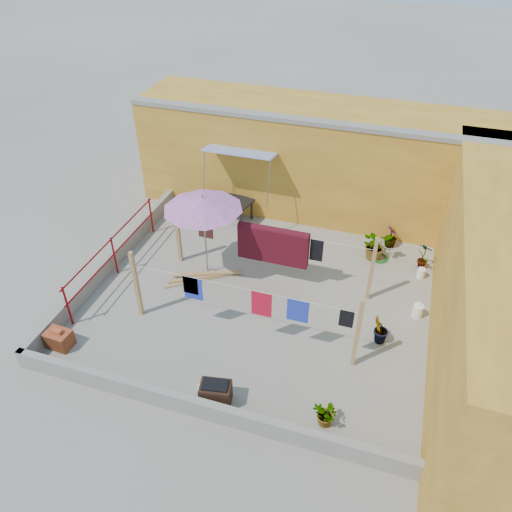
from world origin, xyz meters
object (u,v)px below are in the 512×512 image
outdoor_table (228,200)px  green_hose (379,258)px  water_jug_b (421,273)px  plant_back_a (376,245)px  patio_umbrella (203,204)px  brazier (216,393)px  white_basin (211,388)px  brick_stack (59,339)px  water_jug_a (418,311)px

outdoor_table → green_hose: bearing=-8.5°
water_jug_b → plant_back_a: size_ratio=0.36×
patio_umbrella → plant_back_a: bearing=26.1°
brazier → white_basin: (-0.22, 0.24, -0.22)m
patio_umbrella → water_jug_b: bearing=15.8°
brick_stack → white_basin: 3.60m
patio_umbrella → outdoor_table: 3.08m
white_basin → plant_back_a: (2.55, 5.48, 0.38)m
water_jug_a → plant_back_a: (-1.25, 2.00, 0.26)m
water_jug_a → outdoor_table: bearing=154.8°
water_jug_a → green_hose: bearing=119.0°
patio_umbrella → green_hose: size_ratio=4.86×
brick_stack → plant_back_a: (6.15, 5.38, 0.23)m
outdoor_table → plant_back_a: bearing=-8.8°
outdoor_table → water_jug_b: size_ratio=5.02×
brick_stack → brazier: brazier is taller
patio_umbrella → white_basin: patio_umbrella is taller
water_jug_a → green_hose: size_ratio=0.80×
patio_umbrella → plant_back_a: size_ratio=2.69×
green_hose → plant_back_a: size_ratio=0.55×
brazier → water_jug_a: bearing=46.0°
green_hose → plant_back_a: bearing=-179.2°
water_jug_b → patio_umbrella: bearing=-164.2°
brick_stack → brazier: size_ratio=0.86×
brick_stack → green_hose: size_ratio=1.19×
outdoor_table → brazier: size_ratio=2.39×
water_jug_b → plant_back_a: bearing=159.1°
outdoor_table → green_hose: 4.69m
water_jug_b → water_jug_a: bearing=-90.0°
patio_umbrella → green_hose: (4.20, 1.99, -2.05)m
water_jug_a → water_jug_b: water_jug_a is taller
outdoor_table → water_jug_b: outdoor_table is taller
patio_umbrella → water_jug_b: 5.85m
patio_umbrella → plant_back_a: patio_umbrella is taller
outdoor_table → water_jug_b: (5.72, -1.17, -0.48)m
brazier → outdoor_table: bearing=108.4°
plant_back_a → brazier: bearing=-112.2°
green_hose → water_jug_a: bearing=-61.0°
water_jug_b → brazier: bearing=-124.4°
patio_umbrella → brazier: (1.72, -3.73, -1.82)m
brick_stack → water_jug_b: bearing=33.5°
patio_umbrella → water_jug_a: bearing=-0.1°
brazier → water_jug_a: (3.59, 3.71, -0.09)m
outdoor_table → water_jug_b: 5.85m
outdoor_table → patio_umbrella: bearing=-81.3°
outdoor_table → white_basin: outdoor_table is taller
white_basin → water_jug_a: (3.80, 3.48, 0.12)m
white_basin → water_jug_b: (3.80, 5.00, 0.09)m
white_basin → water_jug_b: bearing=52.7°
patio_umbrella → water_jug_b: patio_umbrella is taller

